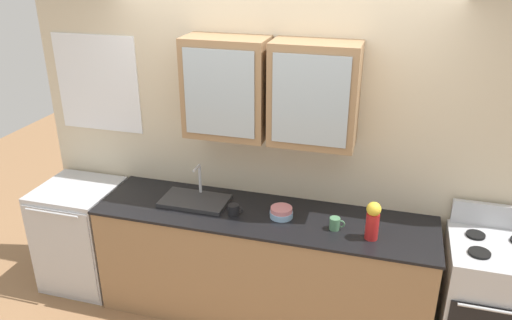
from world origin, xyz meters
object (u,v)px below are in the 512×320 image
Objects in this scene: sink_faucet at (195,200)px; cup_near_sink at (234,210)px; bowl_stack at (281,213)px; cup_near_bowls at (335,224)px; dishwasher at (83,235)px; stove_range at (488,302)px; vase at (373,220)px.

sink_faucet is 4.46× the size of cup_near_sink.
bowl_stack is at bearing 9.69° from cup_near_sink.
sink_faucet reaches higher than bowl_stack.
cup_near_sink is 1.05× the size of cup_near_bowls.
bowl_stack reaches higher than dishwasher.
bowl_stack is 0.19× the size of dishwasher.
stove_range is at bearing 0.07° from dishwasher.
vase is 1.03m from cup_near_sink.
dishwasher is (-1.43, 0.06, -0.50)m from cup_near_sink.
vase is 0.31× the size of dishwasher.
bowl_stack is at bearing 170.48° from vase.
cup_near_sink is at bearing -170.31° from bowl_stack.
dishwasher is at bearing -177.76° from sink_faucet.
cup_near_sink is (0.36, -0.10, 0.02)m from sink_faucet.
vase is at bearing -11.51° from cup_near_bowls.
sink_faucet is at bearing 173.66° from vase.
cup_near_bowls is at bearing -5.13° from sink_faucet.
stove_range is at bearing 0.14° from bowl_stack.
cup_near_bowls is at bearing 168.49° from vase.
stove_range is 3.91× the size of vase.
vase is (1.39, -0.15, 0.13)m from sink_faucet.
cup_near_bowls reaches higher than bowl_stack.
sink_faucet reaches higher than cup_near_bowls.
cup_near_bowls is (-0.26, 0.05, -0.10)m from vase.
sink_faucet is 4.69× the size of cup_near_bowls.
cup_near_sink is (-1.88, -0.06, 0.50)m from stove_range.
sink_faucet is (-2.24, 0.04, 0.48)m from stove_range.
bowl_stack is 0.62× the size of vase.
vase is 0.29m from cup_near_bowls.
stove_range is 6.35× the size of bowl_stack.
cup_near_sink reaches higher than bowl_stack.
dishwasher is at bearing 178.46° from cup_near_bowls.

